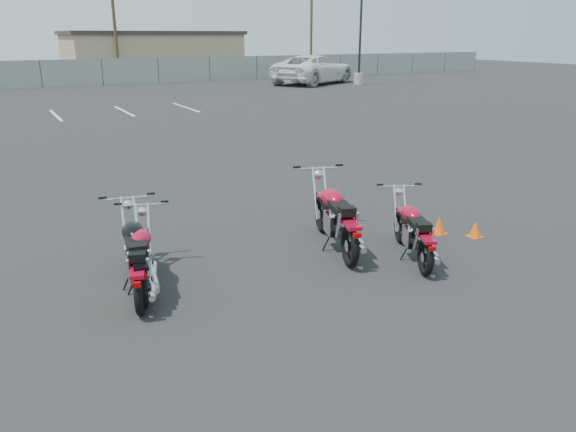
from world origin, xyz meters
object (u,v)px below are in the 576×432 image
motorcycle_second_black (137,253)px  motorcycle_front_red (142,260)px  white_van (314,61)px  motorcycle_third_red (414,231)px  motorcycle_rear_red (336,218)px

motorcycle_second_black → motorcycle_front_red: bearing=-85.6°
motorcycle_front_red → white_van: white_van is taller
white_van → motorcycle_third_red: bearing=123.7°
motorcycle_second_black → white_van: (19.97, 28.43, 1.11)m
motorcycle_third_red → motorcycle_rear_red: motorcycle_rear_red is taller
motorcycle_front_red → motorcycle_second_black: 0.22m
motorcycle_third_red → motorcycle_rear_red: 1.28m
motorcycle_rear_red → motorcycle_front_red: bearing=-177.8°
motorcycle_third_red → motorcycle_front_red: bearing=168.4°
motorcycle_front_red → motorcycle_second_black: motorcycle_second_black is taller
motorcycle_front_red → motorcycle_rear_red: bearing=2.2°
motorcycle_second_black → motorcycle_third_red: size_ratio=1.11×
motorcycle_front_red → white_van: bearing=55.2°
motorcycle_rear_red → white_van: bearing=59.7°
motorcycle_front_red → motorcycle_third_red: size_ratio=1.05×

